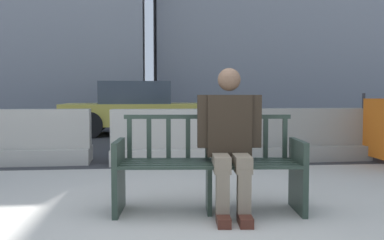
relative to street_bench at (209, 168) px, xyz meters
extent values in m
plane|color=#B7B2A8|center=(-0.22, -0.37, -0.40)|extent=(200.00, 200.00, 0.00)
cube|color=#333335|center=(-0.22, 8.33, -0.39)|extent=(120.00, 12.00, 0.01)
cube|color=#28382D|center=(-0.82, 0.04, -0.07)|extent=(0.09, 0.52, 0.66)
cube|color=#28382D|center=(0.82, -0.09, -0.07)|extent=(0.09, 0.52, 0.66)
cube|color=#28382D|center=(0.00, -0.03, -0.17)|extent=(0.07, 0.33, 0.45)
cube|color=#28382D|center=(-0.02, -0.26, 0.05)|extent=(1.60, 0.20, 0.02)
cube|color=#28382D|center=(-0.01, -0.14, 0.05)|extent=(1.60, 0.20, 0.02)
cube|color=#28382D|center=(0.00, -0.03, 0.05)|extent=(1.60, 0.20, 0.02)
cube|color=#28382D|center=(0.01, 0.09, 0.05)|extent=(1.60, 0.20, 0.02)
cube|color=#28382D|center=(0.02, 0.20, 0.05)|extent=(1.60, 0.20, 0.02)
cube|color=#28382D|center=(0.02, 0.21, 0.46)|extent=(1.60, 0.17, 0.04)
cube|color=#28382D|center=(-0.73, 0.27, 0.25)|extent=(0.05, 0.03, 0.38)
cube|color=#28382D|center=(-0.54, 0.26, 0.25)|extent=(0.05, 0.03, 0.38)
cube|color=#28382D|center=(-0.36, 0.24, 0.25)|extent=(0.05, 0.03, 0.38)
cube|color=#28382D|center=(-0.17, 0.23, 0.25)|extent=(0.05, 0.03, 0.38)
cube|color=#28382D|center=(0.02, 0.21, 0.25)|extent=(0.05, 0.03, 0.38)
cube|color=#28382D|center=(0.20, 0.20, 0.25)|extent=(0.05, 0.03, 0.38)
cube|color=#28382D|center=(0.39, 0.18, 0.25)|extent=(0.05, 0.03, 0.38)
cube|color=#28382D|center=(0.58, 0.17, 0.25)|extent=(0.05, 0.03, 0.38)
cube|color=#28382D|center=(0.77, 0.15, 0.25)|extent=(0.05, 0.03, 0.38)
cube|color=#28382D|center=(-0.82, 0.02, 0.25)|extent=(0.09, 0.46, 0.03)
cube|color=#28382D|center=(0.81, -0.11, 0.25)|extent=(0.09, 0.46, 0.03)
cube|color=#2D2319|center=(0.19, 0.03, 0.39)|extent=(0.42, 0.27, 0.56)
sphere|color=brown|center=(0.19, 0.01, 0.81)|extent=(0.21, 0.21, 0.21)
cube|color=#7F705B|center=(0.08, -0.18, 0.08)|extent=(0.18, 0.45, 0.14)
cube|color=#7F705B|center=(0.26, -0.20, 0.08)|extent=(0.18, 0.45, 0.14)
cube|color=#7F705B|center=(0.07, -0.35, -0.17)|extent=(0.12, 0.12, 0.45)
cube|color=#7F705B|center=(0.25, -0.37, -0.17)|extent=(0.12, 0.12, 0.45)
cube|color=#4C2319|center=(0.06, -0.43, -0.36)|extent=(0.13, 0.27, 0.08)
cube|color=#4C2319|center=(0.24, -0.45, -0.36)|extent=(0.13, 0.27, 0.08)
cube|color=#2D2319|center=(-0.06, 0.02, 0.43)|extent=(0.10, 0.13, 0.48)
cube|color=#2D2319|center=(0.43, -0.02, 0.43)|extent=(0.10, 0.13, 0.48)
cube|color=#ADA89E|center=(-0.12, 2.75, -0.28)|extent=(2.01, 0.72, 0.24)
cube|color=#ADA89E|center=(-0.12, 2.75, 0.14)|extent=(2.01, 0.34, 0.60)
cube|color=#ADA89E|center=(-2.45, 2.92, -0.28)|extent=(2.02, 0.73, 0.24)
cube|color=#ADA89E|center=(-2.45, 2.92, 0.14)|extent=(2.01, 0.35, 0.60)
cube|color=gray|center=(2.00, 2.88, -0.28)|extent=(2.03, 0.77, 0.24)
cube|color=gray|center=(2.00, 2.88, 0.14)|extent=(2.01, 0.39, 0.60)
cylinder|color=#2D2D33|center=(2.95, 2.80, 0.15)|extent=(0.05, 0.05, 1.09)
cube|color=#DBC64C|center=(-0.74, 7.50, 0.14)|extent=(4.04, 1.83, 0.56)
cube|color=#38424C|center=(-0.90, 7.50, 0.71)|extent=(1.82, 1.57, 0.57)
cylinder|color=black|center=(0.49, 8.35, -0.08)|extent=(0.64, 0.23, 0.64)
cylinder|color=black|center=(0.52, 6.71, -0.08)|extent=(0.64, 0.23, 0.64)
cylinder|color=black|center=(-2.00, 8.29, -0.08)|extent=(0.64, 0.23, 0.64)
cylinder|color=black|center=(-1.96, 6.65, -0.08)|extent=(0.64, 0.23, 0.64)
camera|label=1|loc=(-0.55, -3.85, 0.69)|focal=40.00mm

